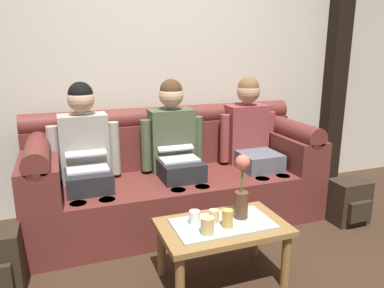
{
  "coord_description": "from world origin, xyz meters",
  "views": [
    {
      "loc": [
        -0.91,
        -1.75,
        1.47
      ],
      "look_at": [
        0.06,
        0.91,
        0.74
      ],
      "focal_mm": 34.64,
      "sensor_mm": 36.0,
      "label": 1
    }
  ],
  "objects": [
    {
      "name": "timber_pillar",
      "position": [
        1.97,
        1.58,
        1.45
      ],
      "size": [
        0.2,
        0.2,
        2.9
      ],
      "primitive_type": "cube",
      "color": "black",
      "rests_on": "ground_plane"
    },
    {
      "name": "backpack_right",
      "position": [
        1.38,
        0.57,
        0.19
      ],
      "size": [
        0.31,
        0.28,
        0.38
      ],
      "color": "#2D2319",
      "rests_on": "ground_plane"
    },
    {
      "name": "person_middle",
      "position": [
        0.0,
        1.17,
        0.66
      ],
      "size": [
        0.56,
        0.67,
        1.22
      ],
      "color": "#232326",
      "rests_on": "ground_plane"
    },
    {
      "name": "person_left",
      "position": [
        -0.74,
        1.16,
        0.66
      ],
      "size": [
        0.56,
        0.67,
        1.22
      ],
      "color": "#232326",
      "rests_on": "ground_plane"
    },
    {
      "name": "cup_far_left",
      "position": [
        0.01,
        0.13,
        0.46
      ],
      "size": [
        0.07,
        0.07,
        0.11
      ],
      "primitive_type": "cylinder",
      "color": "gold",
      "rests_on": "coffee_table"
    },
    {
      "name": "flower_vase",
      "position": [
        0.14,
        0.21,
        0.61
      ],
      "size": [
        0.09,
        0.09,
        0.42
      ],
      "color": "brown",
      "rests_on": "coffee_table"
    },
    {
      "name": "person_right",
      "position": [
        0.74,
        1.17,
        0.66
      ],
      "size": [
        0.56,
        0.67,
        1.22
      ],
      "color": "#595B66",
      "rests_on": "ground_plane"
    },
    {
      "name": "couch",
      "position": [
        0.0,
        1.17,
        0.37
      ],
      "size": [
        2.44,
        0.88,
        0.96
      ],
      "color": "maroon",
      "rests_on": "ground_plane"
    },
    {
      "name": "cup_near_right",
      "position": [
        -0.14,
        0.09,
        0.46
      ],
      "size": [
        0.08,
        0.08,
        0.1
      ],
      "primitive_type": "cylinder",
      "color": "#DBB77A",
      "rests_on": "coffee_table"
    },
    {
      "name": "cup_near_left",
      "position": [
        -0.05,
        0.21,
        0.45
      ],
      "size": [
        0.06,
        0.06,
        0.08
      ],
      "primitive_type": "cylinder",
      "color": "#DBB77A",
      "rests_on": "coffee_table"
    },
    {
      "name": "cup_far_center",
      "position": [
        -0.17,
        0.23,
        0.45
      ],
      "size": [
        0.07,
        0.07,
        0.09
      ],
      "primitive_type": "cylinder",
      "color": "white",
      "rests_on": "coffee_table"
    },
    {
      "name": "coffee_table",
      "position": [
        0.0,
        0.18,
        0.34
      ],
      "size": [
        0.8,
        0.49,
        0.41
      ],
      "color": "olive",
      "rests_on": "ground_plane"
    },
    {
      "name": "back_wall_patterned",
      "position": [
        0.0,
        1.7,
        1.45
      ],
      "size": [
        6.0,
        0.12,
        2.9
      ],
      "primitive_type": "cube",
      "color": "beige",
      "rests_on": "ground_plane"
    }
  ]
}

